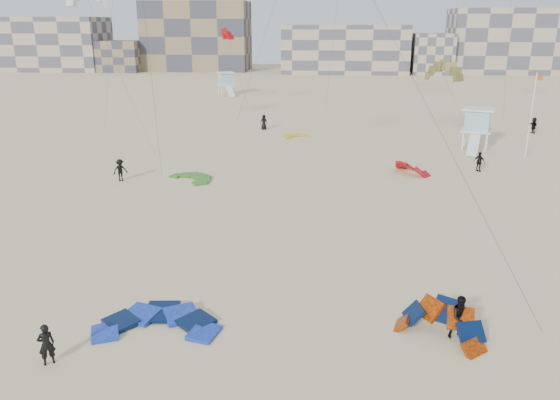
# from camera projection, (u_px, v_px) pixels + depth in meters

# --- Properties ---
(ground) EXTENTS (320.00, 320.00, 0.00)m
(ground) POSITION_uv_depth(u_px,v_px,m) (159.00, 352.00, 21.80)
(ground) COLOR beige
(ground) RESTS_ON ground
(kite_ground_blue) EXTENTS (5.28, 5.51, 1.10)m
(kite_ground_blue) POSITION_uv_depth(u_px,v_px,m) (157.00, 328.00, 23.54)
(kite_ground_blue) COLOR blue
(kite_ground_blue) RESTS_ON ground
(kite_ground_orange) EXTENTS (5.12, 5.13, 3.74)m
(kite_ground_orange) POSITION_uv_depth(u_px,v_px,m) (439.00, 336.00, 22.89)
(kite_ground_orange) COLOR #D54400
(kite_ground_orange) RESTS_ON ground
(kite_ground_green) EXTENTS (5.44, 5.47, 0.65)m
(kite_ground_green) POSITION_uv_depth(u_px,v_px,m) (192.00, 179.00, 45.83)
(kite_ground_green) COLOR #358D22
(kite_ground_green) RESTS_ON ground
(kite_ground_red_far) EXTENTS (4.85, 4.80, 3.22)m
(kite_ground_red_far) POSITION_uv_depth(u_px,v_px,m) (411.00, 173.00, 47.77)
(kite_ground_red_far) COLOR #BA0315
(kite_ground_red_far) RESTS_ON ground
(kite_ground_yellow) EXTENTS (3.99, 4.07, 0.56)m
(kite_ground_yellow) POSITION_uv_depth(u_px,v_px,m) (296.00, 137.00, 62.79)
(kite_ground_yellow) COLOR yellow
(kite_ground_yellow) RESTS_ON ground
(kitesurfer_main) EXTENTS (0.75, 0.71, 1.72)m
(kitesurfer_main) POSITION_uv_depth(u_px,v_px,m) (46.00, 344.00, 20.78)
(kitesurfer_main) COLOR black
(kitesurfer_main) RESTS_ON ground
(kitesurfer_b) EXTENTS (1.06, 0.91, 1.89)m
(kitesurfer_b) POSITION_uv_depth(u_px,v_px,m) (461.00, 317.00, 22.51)
(kitesurfer_b) COLOR black
(kitesurfer_b) RESTS_ON ground
(kitesurfer_c) EXTENTS (1.37, 1.27, 1.85)m
(kitesurfer_c) POSITION_uv_depth(u_px,v_px,m) (120.00, 170.00, 45.10)
(kitesurfer_c) COLOR black
(kitesurfer_c) RESTS_ON ground
(kitesurfer_d) EXTENTS (1.05, 1.02, 1.77)m
(kitesurfer_d) POSITION_uv_depth(u_px,v_px,m) (479.00, 162.00, 47.96)
(kitesurfer_d) COLOR black
(kitesurfer_d) RESTS_ON ground
(kitesurfer_e) EXTENTS (1.01, 0.79, 1.82)m
(kitesurfer_e) POSITION_uv_depth(u_px,v_px,m) (264.00, 122.00, 66.96)
(kitesurfer_e) COLOR black
(kitesurfer_e) RESTS_ON ground
(kitesurfer_f) EXTENTS (0.83, 1.81, 1.88)m
(kitesurfer_f) POSITION_uv_depth(u_px,v_px,m) (534.00, 125.00, 64.71)
(kitesurfer_f) COLOR black
(kitesurfer_f) RESTS_ON ground
(kite_fly_olive) EXTENTS (4.95, 9.39, 8.37)m
(kite_fly_olive) POSITION_uv_depth(u_px,v_px,m) (443.00, 73.00, 51.83)
(kite_fly_olive) COLOR olive
(kite_fly_olive) RESTS_ON ground
(kite_fly_red) EXTENTS (5.56, 5.37, 11.26)m
(kite_fly_red) POSITION_uv_depth(u_px,v_px,m) (227.00, 35.00, 79.19)
(kite_fly_red) COLOR #BA0315
(kite_fly_red) RESTS_ON ground
(lifeguard_tower_near) EXTENTS (3.75, 6.20, 4.22)m
(lifeguard_tower_near) POSITION_uv_depth(u_px,v_px,m) (477.00, 129.00, 56.31)
(lifeguard_tower_near) COLOR white
(lifeguard_tower_near) RESTS_ON ground
(lifeguard_tower_far) EXTENTS (3.85, 6.06, 4.05)m
(lifeguard_tower_far) POSITION_uv_depth(u_px,v_px,m) (226.00, 84.00, 98.84)
(lifeguard_tower_far) COLOR white
(lifeguard_tower_far) RESTS_ON ground
(flagpole) EXTENTS (0.66, 0.10, 8.13)m
(flagpole) POSITION_uv_depth(u_px,v_px,m) (531.00, 114.00, 51.78)
(flagpole) COLOR white
(flagpole) RESTS_ON ground
(condo_west_a) EXTENTS (30.00, 15.00, 14.00)m
(condo_west_a) POSITION_uv_depth(u_px,v_px,m) (50.00, 44.00, 148.75)
(condo_west_a) COLOR tan
(condo_west_a) RESTS_ON ground
(condo_west_b) EXTENTS (28.00, 14.00, 18.00)m
(condo_west_b) POSITION_uv_depth(u_px,v_px,m) (197.00, 36.00, 148.48)
(condo_west_b) COLOR #806B4D
(condo_west_b) RESTS_ON ground
(condo_mid) EXTENTS (32.00, 16.00, 12.00)m
(condo_mid) POSITION_uv_depth(u_px,v_px,m) (345.00, 49.00, 142.18)
(condo_mid) COLOR tan
(condo_mid) RESTS_ON ground
(condo_east) EXTENTS (26.00, 14.00, 16.00)m
(condo_east) POSITION_uv_depth(u_px,v_px,m) (501.00, 41.00, 140.01)
(condo_east) COLOR tan
(condo_east) RESTS_ON ground
(condo_fill_left) EXTENTS (12.00, 10.00, 8.00)m
(condo_fill_left) POSITION_uv_depth(u_px,v_px,m) (120.00, 56.00, 146.07)
(condo_fill_left) COLOR #806B4D
(condo_fill_left) RESTS_ON ground
(condo_fill_right) EXTENTS (10.00, 10.00, 10.00)m
(condo_fill_right) POSITION_uv_depth(u_px,v_px,m) (432.00, 54.00, 138.70)
(condo_fill_right) COLOR tan
(condo_fill_right) RESTS_ON ground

